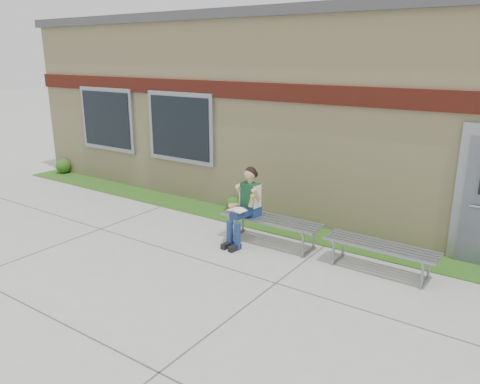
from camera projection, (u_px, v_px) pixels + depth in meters
The scene contains 8 objects.
ground at pixel (203, 279), 7.18m from camera, with size 80.00×80.00×0.00m, color #9E9E99.
grass_strip at pixel (286, 228), 9.23m from camera, with size 16.00×0.80×0.02m, color #1F4512.
school_building at pixel (357, 106), 11.31m from camera, with size 16.20×6.22×4.20m.
bench_left at pixel (271, 224), 8.40m from camera, with size 1.88×0.53×0.49m.
bench_right at pixel (380, 251), 7.32m from camera, with size 1.76×0.52×0.46m.
girl at pixel (245, 204), 8.36m from camera, with size 0.49×0.84×1.40m.
shrub_west at pixel (63, 166), 13.42m from camera, with size 0.41×0.41×0.41m, color #1F4512.
shrub_mid at pixel (233, 204), 10.18m from camera, with size 0.32×0.32×0.32m, color #1F4512.
Camera 1 is at (4.16, -5.04, 3.32)m, focal length 35.00 mm.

